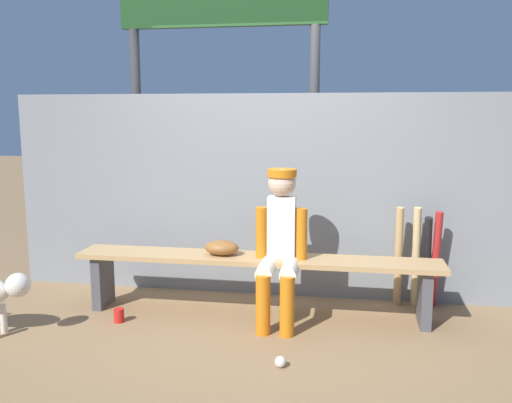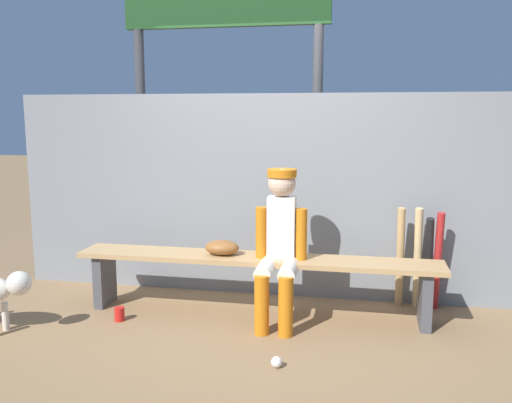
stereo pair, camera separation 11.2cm
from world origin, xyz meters
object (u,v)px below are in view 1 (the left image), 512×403
Objects in this scene: cup_on_ground at (119,315)px; cup_on_bench at (270,249)px; baseball_glove at (222,248)px; scoreboard at (227,11)px; player_seated at (280,240)px; dugout_bench at (256,269)px; bat_aluminum_red at (436,260)px; bat_wood_tan at (398,257)px; bat_aluminum_black at (427,262)px; bat_wood_natural at (416,257)px; baseball at (280,362)px.

cup_on_bench reaches higher than cup_on_ground.
cup_on_bench is (0.39, 0.04, -0.00)m from baseball_glove.
player_seated is at bearing -62.52° from scoreboard.
baseball_glove is (-0.49, 0.12, -0.11)m from player_seated.
bat_aluminum_red is (1.46, 0.39, 0.03)m from dugout_bench.
bat_wood_tan is 1.03× the size of bat_aluminum_red.
bat_aluminum_black is 0.07m from bat_aluminum_red.
bat_wood_tan is at bearing 28.72° from player_seated.
bat_wood_natural reaches higher than bat_aluminum_black.
cup_on_ground is at bearing -163.81° from bat_aluminum_red.
dugout_bench is at bearing 150.92° from player_seated.
bat_aluminum_red reaches higher than cup_on_ground.
dugout_bench is at bearing -162.76° from bat_wood_natural.
bat_aluminum_black is (0.23, 0.01, -0.03)m from bat_wood_tan.
dugout_bench is at bearing 109.13° from baseball.
baseball is at bearing -127.18° from bat_wood_natural.
scoreboard is (0.56, 1.56, 2.57)m from cup_on_ground.
baseball is (0.59, -0.90, -0.52)m from baseball_glove.
cup_on_ground is 1.31m from cup_on_bench.
cup_on_bench is at bearing -63.17° from scoreboard.
bat_aluminum_red is at bearing -23.11° from scoreboard.
cup_on_bench is 2.46m from scoreboard.
player_seated is 1.11m from bat_wood_tan.
cup_on_ground is (-2.50, -0.73, -0.37)m from bat_aluminum_red.
bat_wood_tan reaches higher than bat_aluminum_black.
scoreboard reaches higher than baseball_glove.
dugout_bench is 39.97× the size of baseball.
baseball is (-1.08, -1.31, -0.36)m from bat_aluminum_black.
bat_wood_natural is 1.25m from cup_on_bench.
player_seated is at bearing -157.92° from bat_aluminum_red.
bat_wood_tan reaches higher than cup_on_bench.
baseball is 0.02× the size of scoreboard.
bat_wood_natural is at bearing 14.30° from baseball_glove.
bat_aluminum_black is (1.39, 0.41, 0.01)m from dugout_bench.
bat_aluminum_black is 7.37× the size of cup_on_ground.
baseball is (0.31, -0.90, -0.36)m from dugout_bench.
scoreboard is (-1.79, 0.82, 2.18)m from bat_wood_natural.
bat_wood_tan is at bearing -178.41° from bat_aluminum_black.
bat_wood_natural is at bearing 176.25° from bat_aluminum_red.
bat_wood_tan is at bearing 18.57° from cup_on_ground.
cup_on_ground is at bearing -161.43° from bat_wood_tan.
scoreboard is at bearing 117.48° from player_seated.
bat_aluminum_red is (0.16, -0.01, -0.01)m from bat_wood_natural.
cup_on_ground is at bearing -109.62° from scoreboard.
player_seated is at bearing 97.62° from baseball.
bat_wood_natural is (1.09, 0.52, -0.23)m from player_seated.
bat_wood_natural reaches higher than bat_aluminum_red.
bat_wood_natural is 0.24× the size of scoreboard.
bat_wood_tan is 1.60m from baseball.
baseball is at bearing -22.59° from cup_on_ground.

